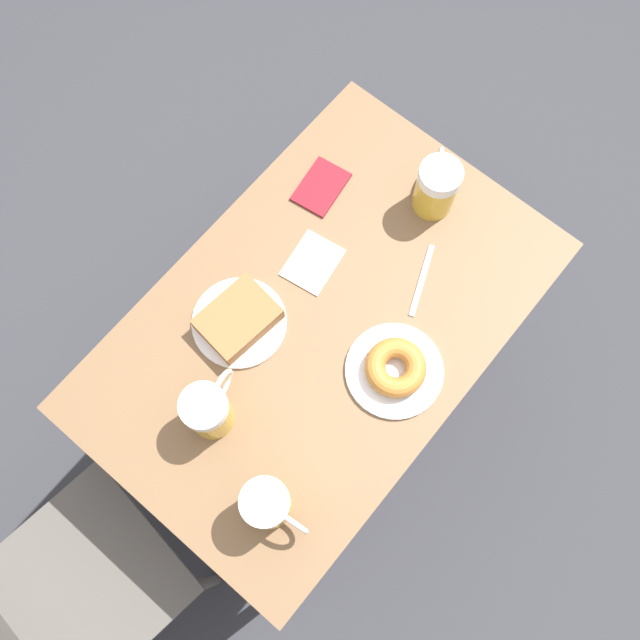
{
  "coord_description": "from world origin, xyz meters",
  "views": [
    {
      "loc": [
        -0.29,
        0.34,
        2.19
      ],
      "look_at": [
        0.0,
        0.0,
        0.77
      ],
      "focal_mm": 40.0,
      "sensor_mm": 36.0,
      "label": 1
    }
  ],
  "objects_px": {
    "beer_mug_center": "(437,187)",
    "napkin_folded": "(313,263)",
    "beer_mug_left": "(268,505)",
    "beer_mug_right": "(209,410)",
    "plate_with_cake": "(238,320)",
    "plate_with_donut": "(395,369)",
    "passport_near_edge": "(321,187)",
    "fork": "(422,280)",
    "chair": "(27,623)"
  },
  "relations": [
    {
      "from": "plate_with_donut",
      "to": "passport_near_edge",
      "type": "xyz_separation_m",
      "value": [
        0.39,
        -0.23,
        -0.02
      ]
    },
    {
      "from": "beer_mug_center",
      "to": "passport_near_edge",
      "type": "distance_m",
      "value": 0.26
    },
    {
      "from": "beer_mug_right",
      "to": "passport_near_edge",
      "type": "bearing_deg",
      "value": -72.99
    },
    {
      "from": "plate_with_donut",
      "to": "beer_mug_center",
      "type": "distance_m",
      "value": 0.4
    },
    {
      "from": "beer_mug_center",
      "to": "napkin_folded",
      "type": "bearing_deg",
      "value": 68.94
    },
    {
      "from": "chair",
      "to": "plate_with_cake",
      "type": "relative_size",
      "value": 4.64
    },
    {
      "from": "chair",
      "to": "napkin_folded",
      "type": "distance_m",
      "value": 0.98
    },
    {
      "from": "napkin_folded",
      "to": "beer_mug_right",
      "type": "bearing_deg",
      "value": 99.04
    },
    {
      "from": "napkin_folded",
      "to": "fork",
      "type": "distance_m",
      "value": 0.24
    },
    {
      "from": "plate_with_cake",
      "to": "beer_mug_left",
      "type": "xyz_separation_m",
      "value": [
        -0.3,
        0.24,
        0.05
      ]
    },
    {
      "from": "plate_with_donut",
      "to": "passport_near_edge",
      "type": "relative_size",
      "value": 1.48
    },
    {
      "from": "plate_with_donut",
      "to": "beer_mug_left",
      "type": "height_order",
      "value": "beer_mug_left"
    },
    {
      "from": "beer_mug_right",
      "to": "fork",
      "type": "distance_m",
      "value": 0.53
    },
    {
      "from": "chair",
      "to": "plate_with_donut",
      "type": "bearing_deg",
      "value": -100.17
    },
    {
      "from": "chair",
      "to": "napkin_folded",
      "type": "relative_size",
      "value": 6.82
    },
    {
      "from": "beer_mug_left",
      "to": "beer_mug_right",
      "type": "xyz_separation_m",
      "value": [
        0.21,
        -0.06,
        0.0
      ]
    },
    {
      "from": "fork",
      "to": "beer_mug_left",
      "type": "bearing_deg",
      "value": 96.11
    },
    {
      "from": "beer_mug_right",
      "to": "beer_mug_left",
      "type": "bearing_deg",
      "value": 163.68
    },
    {
      "from": "chair",
      "to": "plate_with_cake",
      "type": "xyz_separation_m",
      "value": [
        0.04,
        -0.75,
        0.22
      ]
    },
    {
      "from": "beer_mug_right",
      "to": "napkin_folded",
      "type": "bearing_deg",
      "value": -80.96
    },
    {
      "from": "fork",
      "to": "passport_near_edge",
      "type": "distance_m",
      "value": 0.31
    },
    {
      "from": "chair",
      "to": "plate_with_donut",
      "type": "height_order",
      "value": "chair"
    },
    {
      "from": "beer_mug_left",
      "to": "napkin_folded",
      "type": "relative_size",
      "value": 1.02
    },
    {
      "from": "plate_with_cake",
      "to": "napkin_folded",
      "type": "relative_size",
      "value": 1.47
    },
    {
      "from": "chair",
      "to": "beer_mug_center",
      "type": "distance_m",
      "value": 1.27
    },
    {
      "from": "plate_with_cake",
      "to": "beer_mug_right",
      "type": "relative_size",
      "value": 1.45
    },
    {
      "from": "beer_mug_left",
      "to": "passport_near_edge",
      "type": "xyz_separation_m",
      "value": [
        0.37,
        -0.6,
        -0.07
      ]
    },
    {
      "from": "chair",
      "to": "beer_mug_center",
      "type": "relative_size",
      "value": 6.74
    },
    {
      "from": "plate_with_donut",
      "to": "beer_mug_right",
      "type": "distance_m",
      "value": 0.38
    },
    {
      "from": "beer_mug_left",
      "to": "passport_near_edge",
      "type": "distance_m",
      "value": 0.7
    },
    {
      "from": "beer_mug_center",
      "to": "plate_with_cake",
      "type": "bearing_deg",
      "value": 74.05
    },
    {
      "from": "plate_with_cake",
      "to": "beer_mug_center",
      "type": "relative_size",
      "value": 1.45
    },
    {
      "from": "napkin_folded",
      "to": "passport_near_edge",
      "type": "distance_m",
      "value": 0.18
    },
    {
      "from": "beer_mug_center",
      "to": "fork",
      "type": "distance_m",
      "value": 0.2
    },
    {
      "from": "passport_near_edge",
      "to": "napkin_folded",
      "type": "bearing_deg",
      "value": 124.14
    },
    {
      "from": "plate_with_cake",
      "to": "chair",
      "type": "bearing_deg",
      "value": 93.03
    },
    {
      "from": "plate_with_donut",
      "to": "beer_mug_right",
      "type": "height_order",
      "value": "beer_mug_right"
    },
    {
      "from": "chair",
      "to": "beer_mug_center",
      "type": "xyz_separation_m",
      "value": [
        -0.1,
        -1.24,
        0.27
      ]
    },
    {
      "from": "plate_with_donut",
      "to": "fork",
      "type": "bearing_deg",
      "value": -68.28
    },
    {
      "from": "chair",
      "to": "passport_near_edge",
      "type": "bearing_deg",
      "value": -77.04
    },
    {
      "from": "beer_mug_left",
      "to": "fork",
      "type": "xyz_separation_m",
      "value": [
        0.06,
        -0.56,
        -0.07
      ]
    },
    {
      "from": "chair",
      "to": "napkin_folded",
      "type": "bearing_deg",
      "value": -82.26
    },
    {
      "from": "passport_near_edge",
      "to": "fork",
      "type": "bearing_deg",
      "value": 174.0
    },
    {
      "from": "plate_with_donut",
      "to": "fork",
      "type": "distance_m",
      "value": 0.21
    },
    {
      "from": "plate_with_cake",
      "to": "napkin_folded",
      "type": "height_order",
      "value": "plate_with_cake"
    },
    {
      "from": "beer_mug_left",
      "to": "beer_mug_right",
      "type": "distance_m",
      "value": 0.21
    },
    {
      "from": "beer_mug_left",
      "to": "beer_mug_center",
      "type": "height_order",
      "value": "same"
    },
    {
      "from": "plate_with_cake",
      "to": "beer_mug_center",
      "type": "bearing_deg",
      "value": -105.95
    },
    {
      "from": "beer_mug_left",
      "to": "napkin_folded",
      "type": "bearing_deg",
      "value": -59.06
    },
    {
      "from": "chair",
      "to": "beer_mug_center",
      "type": "height_order",
      "value": "chair"
    }
  ]
}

